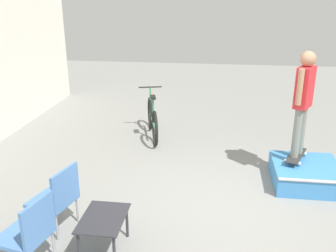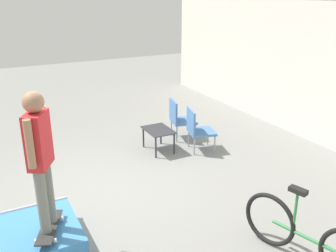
% 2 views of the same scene
% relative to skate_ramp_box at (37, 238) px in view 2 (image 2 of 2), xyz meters
% --- Properties ---
extents(ground_plane, '(24.00, 24.00, 0.00)m').
position_rel_skate_ramp_box_xyz_m(ground_plane, '(-1.01, 1.30, -0.16)').
color(ground_plane, gray).
extents(house_wall_back, '(12.00, 0.06, 3.00)m').
position_rel_skate_ramp_box_xyz_m(house_wall_back, '(-1.01, 6.13, 1.34)').
color(house_wall_back, white).
rests_on(house_wall_back, ground_plane).
extents(skate_ramp_box, '(1.15, 1.08, 0.35)m').
position_rel_skate_ramp_box_xyz_m(skate_ramp_box, '(0.00, 0.00, 0.00)').
color(skate_ramp_box, '#3D84C6').
rests_on(skate_ramp_box, ground_plane).
extents(skateboard_on_ramp, '(0.76, 0.47, 0.07)m').
position_rel_skate_ramp_box_xyz_m(skateboard_on_ramp, '(0.19, 0.15, 0.25)').
color(skateboard_on_ramp, '#2D2D2D').
rests_on(skateboard_on_ramp, skate_ramp_box).
extents(person_skater, '(0.51, 0.36, 1.75)m').
position_rel_skate_ramp_box_xyz_m(person_skater, '(0.19, 0.15, 1.29)').
color(person_skater, gray).
rests_on(person_skater, skateboard_on_ramp).
extents(coffee_table, '(0.72, 0.52, 0.47)m').
position_rel_skate_ramp_box_xyz_m(coffee_table, '(-2.14, 2.82, 0.24)').
color(coffee_table, '#2D2D33').
rests_on(coffee_table, ground_plane).
extents(patio_chair_left, '(0.62, 0.62, 0.91)m').
position_rel_skate_ramp_box_xyz_m(patio_chair_left, '(-2.55, 3.55, 0.33)').
color(patio_chair_left, '#99999E').
rests_on(patio_chair_left, ground_plane).
extents(patio_chair_right, '(0.63, 0.63, 0.91)m').
position_rel_skate_ramp_box_xyz_m(patio_chair_right, '(-1.78, 3.55, 0.33)').
color(patio_chair_right, '#99999E').
rests_on(patio_chair_right, ground_plane).
extents(bicycle, '(1.74, 0.64, 1.03)m').
position_rel_skate_ramp_box_xyz_m(bicycle, '(1.81, 2.91, 0.23)').
color(bicycle, black).
rests_on(bicycle, ground_plane).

